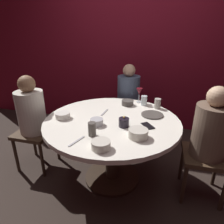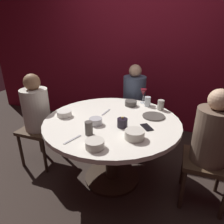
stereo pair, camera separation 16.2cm
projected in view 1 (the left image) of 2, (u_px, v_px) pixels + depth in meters
ground_plane at (112, 177)px, 2.24m from camera, size 8.00×8.00×0.00m
back_wall at (136, 47)px, 3.08m from camera, size 6.00×0.10×2.60m
dining_table at (112, 132)px, 2.02m from camera, size 1.35×1.35×0.73m
seated_diner_left at (32, 113)px, 2.19m from camera, size 0.40×0.40×1.12m
seated_diner_back at (128, 95)px, 2.80m from camera, size 0.40×0.40×1.13m
seated_diner_right at (210, 133)px, 1.76m from camera, size 0.40×0.40×1.13m
candle_holder at (124, 122)px, 1.81m from camera, size 0.10×0.10×0.10m
wine_glass at (139, 92)px, 2.39m from camera, size 0.08×0.08×0.18m
dinner_plate at (152, 115)px, 2.06m from camera, size 0.23×0.23×0.01m
cell_phone at (148, 126)px, 1.83m from camera, size 0.14×0.15×0.01m
bowl_serving_large at (97, 122)px, 1.84m from camera, size 0.12×0.12×0.06m
bowl_salad_center at (138, 133)px, 1.63m from camera, size 0.16×0.16×0.07m
bowl_small_white at (128, 103)px, 2.33m from camera, size 0.14×0.14×0.06m
bowl_sauce_side at (63, 115)px, 1.99m from camera, size 0.15×0.15×0.06m
bowl_rice_portion at (101, 145)px, 1.47m from camera, size 0.15×0.15×0.06m
cup_near_candle at (92, 129)px, 1.65m from camera, size 0.07×0.07×0.12m
cup_by_left_diner at (144, 100)px, 2.32m from camera, size 0.07×0.07×0.11m
cup_by_right_diner at (158, 104)px, 2.22m from camera, size 0.07×0.07×0.11m
fork_near_plate at (104, 112)px, 2.12m from camera, size 0.03×0.18×0.01m
knife_near_plate at (77, 141)px, 1.57m from camera, size 0.07×0.18×0.01m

